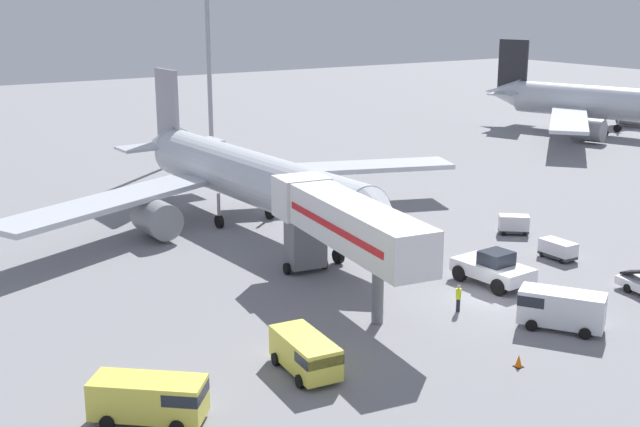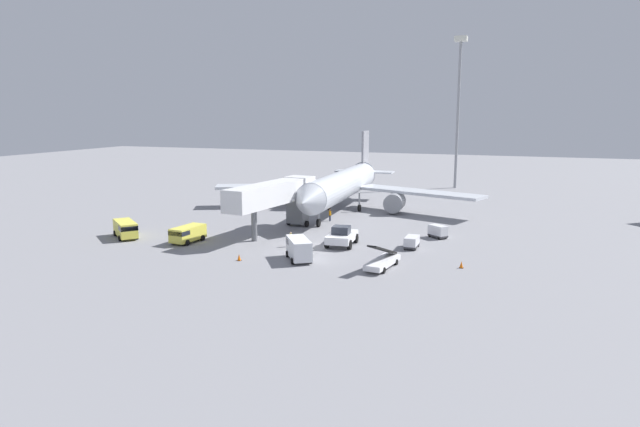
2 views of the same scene
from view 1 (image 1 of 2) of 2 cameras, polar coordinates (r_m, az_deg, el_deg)
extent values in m
plane|color=gray|center=(55.01, 11.33, -5.65)|extent=(300.00, 300.00, 0.00)
cylinder|color=silver|center=(68.79, -4.47, 2.41)|extent=(5.84, 29.80, 4.31)
cone|color=silver|center=(55.62, 4.35, -0.58)|extent=(4.40, 3.72, 4.22)
cone|color=silver|center=(84.00, -10.67, 4.68)|extent=(4.37, 5.66, 4.09)
cube|color=gray|center=(82.18, -10.40, 7.28)|extent=(0.58, 4.30, 6.89)
cube|color=silver|center=(83.50, -8.55, 4.86)|extent=(5.32, 3.38, 0.24)
cube|color=silver|center=(81.35, -11.80, 4.45)|extent=(5.32, 3.38, 0.24)
cube|color=silver|center=(77.72, 1.66, 3.15)|extent=(20.65, 10.69, 0.44)
cube|color=silver|center=(66.82, -14.28, 0.76)|extent=(20.27, 12.48, 0.44)
cylinder|color=gray|center=(75.09, 0.11, 1.51)|extent=(3.09, 3.91, 2.90)
cylinder|color=gray|center=(67.36, -11.07, -0.32)|extent=(3.09, 3.91, 2.90)
cylinder|color=gray|center=(60.09, 1.26, -1.84)|extent=(0.28, 0.28, 2.40)
cylinder|color=black|center=(60.44, 1.25, -2.93)|extent=(0.41, 1.12, 1.10)
cylinder|color=gray|center=(72.08, -3.47, 0.97)|extent=(0.28, 0.28, 2.40)
cylinder|color=black|center=(72.38, -3.46, 0.04)|extent=(0.41, 1.12, 1.10)
cylinder|color=gray|center=(69.68, -6.93, 0.40)|extent=(0.28, 0.28, 2.40)
cylinder|color=black|center=(69.99, -6.90, -0.55)|extent=(0.41, 1.12, 1.10)
cube|color=silver|center=(50.89, 2.41, -0.78)|extent=(4.89, 15.18, 2.70)
cube|color=red|center=(50.23, 0.87, -0.98)|extent=(1.64, 12.43, 0.44)
cube|color=silver|center=(57.93, -1.25, 1.16)|extent=(3.78, 3.22, 2.84)
cube|color=#232833|center=(59.03, -1.76, 1.66)|extent=(3.30, 0.66, 0.90)
cube|color=slate|center=(58.22, -1.00, -1.95)|extent=(2.76, 2.11, 3.54)
cylinder|color=black|center=(58.22, -2.27, -3.79)|extent=(0.40, 0.83, 0.80)
cylinder|color=black|center=(59.31, 0.27, -3.42)|extent=(0.40, 0.83, 0.80)
cylinder|color=slate|center=(49.40, 3.96, -5.34)|extent=(0.70, 0.70, 3.94)
cube|color=white|center=(57.31, 11.71, -3.78)|extent=(3.18, 5.54, 0.89)
cube|color=#232833|center=(56.87, 11.95, -2.99)|extent=(2.08, 1.95, 0.90)
cylinder|color=black|center=(57.36, 13.86, -4.36)|extent=(0.49, 1.13, 1.10)
cylinder|color=black|center=(55.44, 12.11, -4.93)|extent=(0.49, 1.13, 1.10)
cylinder|color=black|center=(59.47, 11.29, -3.52)|extent=(0.49, 1.13, 1.10)
cylinder|color=black|center=(57.62, 9.52, -4.03)|extent=(0.49, 1.13, 1.10)
cylinder|color=black|center=(58.27, 20.28, -4.82)|extent=(0.29, 0.62, 0.60)
cube|color=white|center=(50.63, 16.18, -6.23)|extent=(4.25, 5.06, 2.00)
cube|color=#1E232D|center=(50.69, 14.38, -5.55)|extent=(2.46, 2.35, 0.64)
cylinder|color=black|center=(50.32, 14.26, -7.39)|extent=(0.66, 0.76, 0.68)
cylinder|color=black|center=(52.00, 14.62, -6.67)|extent=(0.66, 0.76, 0.68)
cylinder|color=black|center=(49.98, 17.65, -7.79)|extent=(0.66, 0.76, 0.68)
cylinder|color=black|center=(51.68, 17.90, -7.06)|extent=(0.66, 0.76, 0.68)
cube|color=#E5DB4C|center=(39.60, -11.64, -12.19)|extent=(5.27, 4.87, 1.77)
cube|color=#1E232D|center=(38.91, -9.16, -11.93)|extent=(2.58, 2.63, 0.57)
cylinder|color=black|center=(40.33, -8.91, -12.87)|extent=(0.75, 0.71, 0.68)
cylinder|color=black|center=(38.71, -9.73, -14.16)|extent=(0.75, 0.71, 0.68)
cylinder|color=black|center=(41.30, -13.30, -12.41)|extent=(0.75, 0.71, 0.68)
cylinder|color=black|center=(39.72, -14.30, -13.63)|extent=(0.75, 0.71, 0.68)
cube|color=#E5DB4C|center=(43.43, -1.03, -9.45)|extent=(2.42, 4.86, 1.64)
cube|color=#1E232D|center=(41.98, -0.05, -9.80)|extent=(2.16, 1.68, 0.53)
cylinder|color=black|center=(42.97, 1.02, -10.86)|extent=(0.42, 0.71, 0.68)
cylinder|color=black|center=(42.19, -1.33, -11.37)|extent=(0.42, 0.71, 0.68)
cylinder|color=black|center=(45.32, -0.74, -9.44)|extent=(0.42, 0.71, 0.68)
cylinder|color=black|center=(44.58, -2.98, -9.89)|extent=(0.42, 0.71, 0.68)
cube|color=#38383D|center=(69.56, 13.06, -1.15)|extent=(2.63, 2.46, 0.22)
cube|color=silver|center=(69.38, 13.10, -0.60)|extent=(2.63, 2.46, 1.18)
cylinder|color=black|center=(70.24, 13.68, -1.13)|extent=(0.36, 0.32, 0.36)
cylinder|color=black|center=(69.15, 13.79, -1.39)|extent=(0.36, 0.32, 0.36)
cylinder|color=black|center=(70.05, 12.34, -1.09)|extent=(0.36, 0.32, 0.36)
cylinder|color=black|center=(68.95, 12.43, -1.35)|extent=(0.36, 0.32, 0.36)
cube|color=#38383D|center=(63.98, 15.92, -2.74)|extent=(1.38, 2.70, 0.22)
cube|color=silver|center=(63.81, 15.95, -2.23)|extent=(1.38, 2.70, 0.97)
cylinder|color=black|center=(63.89, 16.91, -2.95)|extent=(0.12, 0.36, 0.36)
cylinder|color=black|center=(62.98, 16.17, -3.15)|extent=(0.12, 0.36, 0.36)
cylinder|color=black|center=(65.05, 15.66, -2.54)|extent=(0.12, 0.36, 0.36)
cylinder|color=black|center=(64.16, 14.91, -2.73)|extent=(0.12, 0.36, 0.36)
cylinder|color=#1E2333|center=(52.24, 9.41, -6.19)|extent=(0.32, 0.32, 0.83)
cylinder|color=#D8EA19|center=(51.98, 9.44, -5.43)|extent=(0.42, 0.42, 0.65)
sphere|color=tan|center=(51.83, 9.46, -4.95)|extent=(0.22, 0.22, 0.22)
cylinder|color=#1E2333|center=(64.12, -0.90, -2.01)|extent=(0.35, 0.35, 0.83)
cylinder|color=orange|center=(63.91, -0.90, -1.37)|extent=(0.46, 0.46, 0.66)
sphere|color=tan|center=(63.78, -0.90, -0.97)|extent=(0.22, 0.22, 0.22)
cube|color=black|center=(45.65, 13.39, -10.13)|extent=(0.45, 0.45, 0.03)
cone|color=orange|center=(45.51, 13.41, -9.74)|extent=(0.38, 0.38, 0.66)
cylinder|color=silver|center=(121.83, 20.24, 7.01)|extent=(14.69, 31.04, 4.51)
cone|color=silver|center=(128.68, 12.35, 8.09)|extent=(5.96, 6.87, 4.29)
cube|color=#232328|center=(127.67, 13.04, 9.89)|extent=(1.85, 4.39, 7.22)
cube|color=silver|center=(130.31, 13.63, 8.20)|extent=(6.20, 4.91, 0.24)
cube|color=silver|center=(125.43, 12.57, 8.02)|extent=(6.20, 4.91, 0.24)
cube|color=silver|center=(134.37, 20.55, 7.19)|extent=(21.69, 5.48, 0.44)
cube|color=silver|center=(111.72, 16.65, 6.14)|extent=(19.12, 17.64, 0.44)
cylinder|color=gray|center=(130.71, 20.53, 6.30)|extent=(4.10, 4.65, 2.98)
cylinder|color=gray|center=(114.87, 17.88, 5.47)|extent=(4.10, 4.65, 2.98)
cylinder|color=gray|center=(125.18, 19.70, 6.05)|extent=(0.28, 0.28, 2.44)
cylinder|color=black|center=(125.36, 19.65, 5.50)|extent=(0.70, 1.15, 1.10)
cylinder|color=gray|center=(120.32, 18.89, 5.79)|extent=(0.28, 0.28, 2.44)
cylinder|color=black|center=(120.50, 18.84, 5.22)|extent=(0.70, 1.15, 1.10)
cylinder|color=#93969B|center=(104.91, -7.67, 12.20)|extent=(0.56, 0.56, 28.85)
camera|label=2|loc=(63.00, 78.81, -0.34)|focal=32.12mm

